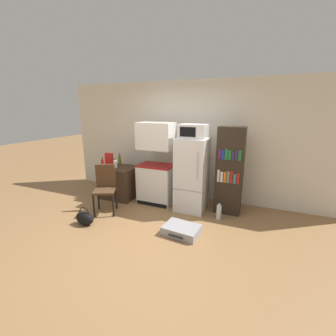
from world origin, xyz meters
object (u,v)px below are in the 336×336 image
object	(u,v)px
bookshelf	(230,171)
bottle_olive_oil	(120,160)
bottle_milk_white	(115,164)
suitcase_large_flat	(182,230)
refrigerator	(192,175)
chair	(105,184)
bottle_ketchup_red	(103,163)
handbag	(85,218)
side_table	(119,182)
water_bottle_front	(219,212)
microwave	(193,131)
kitchen_hutch	(156,167)
cereal_box	(109,159)

from	to	relation	value
bookshelf	bottle_olive_oil	distance (m)	2.55
bottle_milk_white	suitcase_large_flat	bearing A→B (deg)	-25.29
bottle_milk_white	refrigerator	bearing A→B (deg)	3.19
bottle_milk_white	chair	distance (m)	0.75
bottle_milk_white	suitcase_large_flat	size ratio (longest dim) A/B	0.34
bottle_ketchup_red	handbag	distance (m)	1.53
side_table	chair	xyz separation A→B (m)	(0.20, -0.75, 0.20)
handbag	side_table	bearing A→B (deg)	98.13
chair	water_bottle_front	xyz separation A→B (m)	(2.17, 0.54, -0.42)
water_bottle_front	handbag	bearing A→B (deg)	-152.00
refrigerator	water_bottle_front	xyz separation A→B (m)	(0.62, -0.23, -0.59)
microwave	handbag	world-z (taller)	microwave
microwave	suitcase_large_flat	xyz separation A→B (m)	(0.15, -1.01, -1.54)
bottle_milk_white	kitchen_hutch	bearing A→B (deg)	8.35
chair	refrigerator	bearing A→B (deg)	0.11
refrigerator	bottle_milk_white	world-z (taller)	refrigerator
cereal_box	microwave	bearing A→B (deg)	-0.36
kitchen_hutch	suitcase_large_flat	distance (m)	1.60
side_table	suitcase_large_flat	size ratio (longest dim) A/B	1.28
side_table	handbag	distance (m)	1.40
bookshelf	suitcase_large_flat	xyz separation A→B (m)	(-0.56, -1.15, -0.78)
cereal_box	suitcase_large_flat	bearing A→B (deg)	-25.15
refrigerator	chair	size ratio (longest dim) A/B	1.54
bottle_olive_oil	kitchen_hutch	bearing A→B (deg)	-6.79
side_table	handbag	world-z (taller)	side_table
side_table	refrigerator	bearing A→B (deg)	0.82
bottle_ketchup_red	microwave	bearing A→B (deg)	3.75
chair	handbag	bearing A→B (deg)	-116.59
bottle_olive_oil	handbag	world-z (taller)	bottle_olive_oil
refrigerator	microwave	distance (m)	0.87
kitchen_hutch	bottle_milk_white	distance (m)	0.97
bottle_ketchup_red	handbag	bearing A→B (deg)	-66.44
side_table	bottle_milk_white	bearing A→B (deg)	-109.89
cereal_box	water_bottle_front	xyz separation A→B (m)	(2.65, -0.25, -0.73)
suitcase_large_flat	kitchen_hutch	bearing A→B (deg)	137.70
refrigerator	chair	distance (m)	1.74
bottle_milk_white	bottle_olive_oil	xyz separation A→B (m)	(-0.06, 0.26, 0.03)
cereal_box	chair	size ratio (longest dim) A/B	0.31
microwave	bottle_olive_oil	world-z (taller)	microwave
kitchen_hutch	bottle_olive_oil	distance (m)	1.03
water_bottle_front	suitcase_large_flat	bearing A→B (deg)	-121.15
suitcase_large_flat	water_bottle_front	bearing A→B (deg)	64.01
bottle_ketchup_red	bottle_olive_oil	world-z (taller)	bottle_olive_oil
side_table	kitchen_hutch	bearing A→B (deg)	4.10
bottle_ketchup_red	chair	bearing A→B (deg)	-49.00
microwave	bookshelf	bearing A→B (deg)	11.23
suitcase_large_flat	bottle_olive_oil	bearing A→B (deg)	154.59
bottle_ketchup_red	water_bottle_front	bearing A→B (deg)	-2.00
kitchen_hutch	cereal_box	size ratio (longest dim) A/B	5.84
refrigerator	handbag	xyz separation A→B (m)	(-1.56, -1.39, -0.61)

